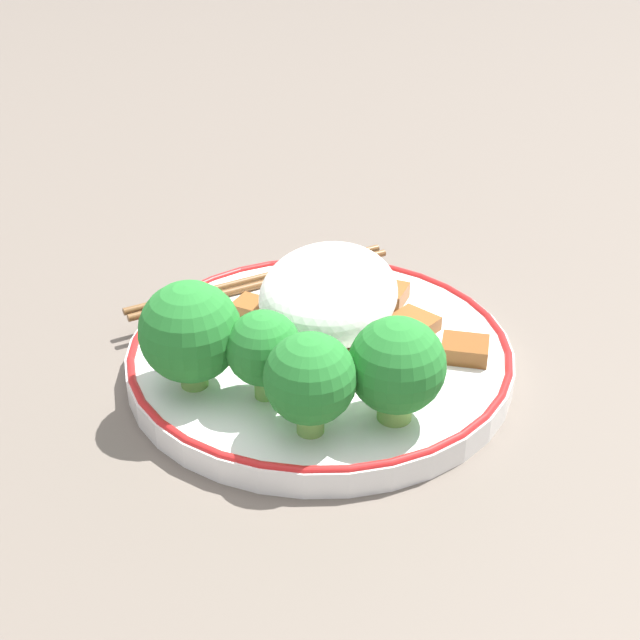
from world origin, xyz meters
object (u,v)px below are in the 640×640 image
(broccoli_mid_left, at_px, (397,367))
(broccoli_back_right, at_px, (310,380))
(broccoli_back_center, at_px, (264,349))
(chopsticks, at_px, (262,281))
(plate, at_px, (320,355))
(broccoli_back_left, at_px, (190,333))

(broccoli_mid_left, bearing_deg, broccoli_back_right, 119.86)
(broccoli_back_center, distance_m, chopsticks, 0.14)
(chopsticks, bearing_deg, broccoli_back_right, -152.49)
(chopsticks, bearing_deg, plate, -138.02)
(broccoli_back_left, xyz_separation_m, broccoli_back_center, (0.00, -0.04, -0.00))
(broccoli_back_right, distance_m, broccoli_mid_left, 0.05)
(broccoli_back_right, bearing_deg, chopsticks, 27.51)
(plate, xyz_separation_m, broccoli_back_center, (-0.06, 0.02, 0.04))
(broccoli_back_right, height_order, broccoli_mid_left, broccoli_mid_left)
(broccoli_mid_left, height_order, chopsticks, broccoli_mid_left)
(broccoli_back_center, xyz_separation_m, chopsticks, (0.13, 0.05, -0.03))
(broccoli_back_left, bearing_deg, broccoli_back_center, -89.60)
(plate, distance_m, broccoli_back_left, 0.10)
(broccoli_back_left, xyz_separation_m, chopsticks, (0.13, 0.00, -0.03))
(broccoli_back_right, bearing_deg, broccoli_back_center, 54.45)
(broccoli_back_center, bearing_deg, broccoli_back_left, 90.40)
(broccoli_back_left, bearing_deg, broccoli_mid_left, -89.99)
(plate, relative_size, broccoli_mid_left, 3.90)
(broccoli_mid_left, bearing_deg, plate, 45.12)
(plate, bearing_deg, broccoli_back_center, 164.03)
(broccoli_back_center, height_order, broccoli_mid_left, broccoli_mid_left)
(broccoli_mid_left, bearing_deg, broccoli_back_left, 90.01)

